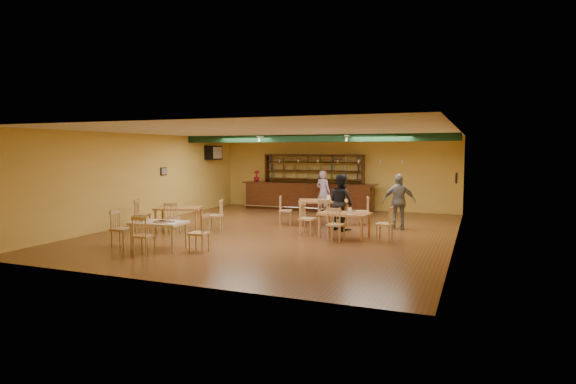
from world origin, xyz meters
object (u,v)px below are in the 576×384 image
at_px(patron_bar, 323,192).
at_px(near_table, 159,235).
at_px(bar_counter, 308,197).
at_px(dining_table_b, 324,212).
at_px(patron_right_a, 341,202).
at_px(dining_table_c, 179,218).
at_px(dining_table_d, 345,225).

bearing_deg(patron_bar, near_table, 92.19).
xyz_separation_m(bar_counter, patron_bar, (0.90, -0.83, 0.27)).
distance_m(dining_table_b, patron_bar, 2.78).
relative_size(patron_bar, patron_right_a, 0.97).
xyz_separation_m(patron_bar, patron_right_a, (1.65, -3.41, 0.02)).
relative_size(dining_table_c, dining_table_d, 1.01).
bearing_deg(dining_table_b, dining_table_c, -163.76).
xyz_separation_m(bar_counter, dining_table_d, (2.99, -5.38, -0.22)).
xyz_separation_m(bar_counter, near_table, (-0.85, -8.69, -0.22)).
xyz_separation_m(near_table, patron_bar, (1.75, 7.87, 0.50)).
bearing_deg(dining_table_c, dining_table_b, 15.19).
xyz_separation_m(dining_table_b, patron_bar, (-0.85, 2.61, 0.43)).
distance_m(dining_table_d, patron_bar, 5.04).
bearing_deg(dining_table_d, patron_bar, 119.58).
distance_m(dining_table_d, near_table, 5.07).
height_order(near_table, patron_bar, patron_bar).
height_order(bar_counter, dining_table_b, bar_counter).
height_order(dining_table_c, patron_bar, patron_bar).
xyz_separation_m(dining_table_c, dining_table_d, (5.09, 0.66, -0.00)).
xyz_separation_m(dining_table_c, patron_bar, (3.01, 5.21, 0.49)).
distance_m(dining_table_c, patron_right_a, 5.03).
distance_m(dining_table_c, patron_bar, 6.04).
relative_size(dining_table_c, patron_bar, 0.83).
distance_m(dining_table_c, dining_table_d, 5.14).
distance_m(near_table, patron_bar, 8.08).
bearing_deg(near_table, bar_counter, 79.22).
bearing_deg(dining_table_b, bar_counter, 99.33).
bearing_deg(dining_table_c, near_table, -83.56).
bearing_deg(near_table, patron_bar, 72.24).
height_order(bar_counter, dining_table_d, bar_counter).
relative_size(dining_table_d, patron_bar, 0.83).
bearing_deg(dining_table_d, near_table, -134.28).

